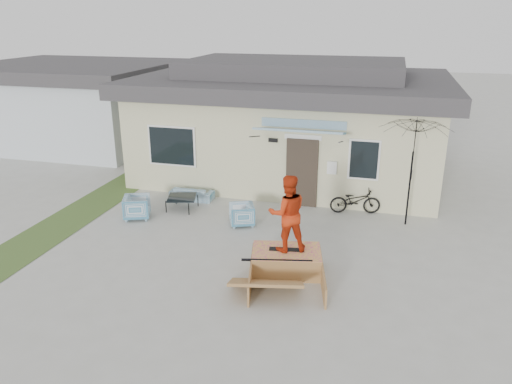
% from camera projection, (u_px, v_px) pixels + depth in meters
% --- Properties ---
extents(ground, '(90.00, 90.00, 0.00)m').
position_uv_depth(ground, '(223.00, 269.00, 11.45)').
color(ground, '#AAAAA2').
rests_on(ground, ground).
extents(grass_strip, '(1.40, 8.00, 0.01)m').
position_uv_depth(grass_strip, '(77.00, 215.00, 14.55)').
color(grass_strip, '#3B5626').
rests_on(grass_strip, ground).
extents(house, '(10.80, 8.49, 4.10)m').
position_uv_depth(house, '(293.00, 119.00, 18.05)').
color(house, beige).
rests_on(house, ground).
extents(neighbor_house, '(8.60, 7.60, 3.50)m').
position_uv_depth(neighbor_house, '(75.00, 102.00, 22.52)').
color(neighbor_house, silver).
rests_on(neighbor_house, ground).
extents(loveseat, '(1.37, 0.42, 0.53)m').
position_uv_depth(loveseat, '(192.00, 191.00, 15.68)').
color(loveseat, teal).
rests_on(loveseat, ground).
extents(armchair_left, '(0.88, 0.91, 0.73)m').
position_uv_depth(armchair_left, '(137.00, 206.00, 14.21)').
color(armchair_left, teal).
rests_on(armchair_left, ground).
extents(armchair_right, '(0.82, 0.84, 0.67)m').
position_uv_depth(armchair_right, '(242.00, 214.00, 13.76)').
color(armchair_right, teal).
rests_on(armchair_right, ground).
extents(coffee_table, '(1.01, 1.01, 0.40)m').
position_uv_depth(coffee_table, '(182.00, 203.00, 14.89)').
color(coffee_table, black).
rests_on(coffee_table, ground).
extents(bicycle, '(1.55, 0.81, 0.94)m').
position_uv_depth(bicycle, '(355.00, 198.00, 14.53)').
color(bicycle, black).
rests_on(bicycle, ground).
extents(patio_umbrella, '(2.28, 2.18, 2.20)m').
position_uv_depth(patio_umbrella, '(412.00, 164.00, 13.31)').
color(patio_umbrella, black).
rests_on(patio_umbrella, ground).
extents(skate_ramp, '(1.95, 2.34, 0.51)m').
position_uv_depth(skate_ramp, '(286.00, 261.00, 11.27)').
color(skate_ramp, olive).
rests_on(skate_ramp, ground).
extents(skateboard, '(0.82, 0.33, 0.05)m').
position_uv_depth(skateboard, '(287.00, 249.00, 11.22)').
color(skateboard, black).
rests_on(skateboard, skate_ramp).
extents(skater, '(1.05, 0.95, 1.76)m').
position_uv_depth(skater, '(287.00, 212.00, 10.91)').
color(skater, red).
rests_on(skater, skateboard).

